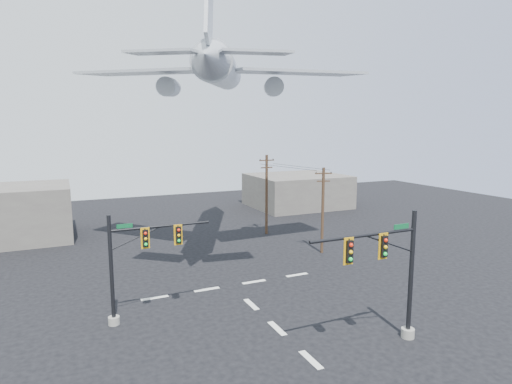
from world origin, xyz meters
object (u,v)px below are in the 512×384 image
signal_mast_far (134,264)px  utility_pole_a (323,209)px  utility_pole_b (267,193)px  airliner (221,71)px  signal_mast_near (392,275)px

signal_mast_far → utility_pole_a: (19.34, 7.95, 0.66)m
utility_pole_b → airliner: 15.37m
signal_mast_near → utility_pole_a: size_ratio=0.90×
signal_mast_far → airliner: size_ratio=0.25×
signal_mast_near → airliner: airliner is taller
signal_mast_far → utility_pole_b: utility_pole_b is taller
signal_mast_far → utility_pole_a: 20.92m
signal_mast_near → utility_pole_a: 18.15m
utility_pole_a → utility_pole_b: utility_pole_b is taller
utility_pole_a → utility_pole_b: bearing=116.1°
utility_pole_a → signal_mast_near: bearing=-95.3°
signal_mast_far → utility_pole_b: bearing=44.2°
signal_mast_far → airliner: 21.56m
airliner → utility_pole_b: bearing=-33.2°
utility_pole_a → airliner: (-8.76, 4.64, 13.27)m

